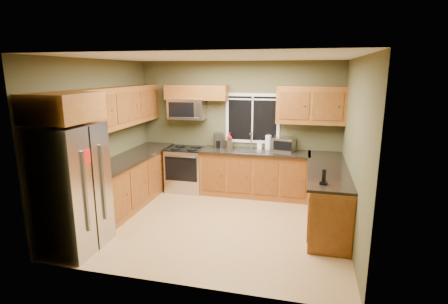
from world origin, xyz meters
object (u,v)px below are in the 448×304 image
at_px(toaster_oven, 283,144).
at_px(soap_bottle_b, 260,145).
at_px(kettle, 229,144).
at_px(coffee_maker, 219,141).
at_px(cordless_phone, 324,180).
at_px(microwave, 187,109).
at_px(range, 186,169).
at_px(paper_towel_roll, 268,142).
at_px(soap_bottle_a, 229,140).
at_px(refrigerator, 71,188).

bearing_deg(toaster_oven, soap_bottle_b, 177.37).
bearing_deg(kettle, coffee_maker, 147.11).
distance_m(kettle, cordless_phone, 2.59).
bearing_deg(microwave, range, -89.98).
distance_m(kettle, paper_towel_roll, 0.80).
bearing_deg(soap_bottle_a, toaster_oven, -1.40).
xyz_separation_m(microwave, cordless_phone, (2.73, -2.00, -0.72)).
bearing_deg(range, soap_bottle_b, 6.28).
bearing_deg(soap_bottle_a, coffee_maker, -178.94).
bearing_deg(kettle, paper_towel_roll, 15.51).
height_order(paper_towel_roll, soap_bottle_b, paper_towel_roll).
xyz_separation_m(microwave, toaster_oven, (2.01, 0.01, -0.65)).
height_order(microwave, soap_bottle_a, microwave).
bearing_deg(kettle, refrigerator, -120.38).
distance_m(toaster_oven, soap_bottle_b, 0.48).
xyz_separation_m(toaster_oven, paper_towel_roll, (-0.31, 0.06, 0.01)).
bearing_deg(refrigerator, soap_bottle_a, 61.64).
height_order(refrigerator, coffee_maker, refrigerator).
distance_m(paper_towel_roll, soap_bottle_a, 0.80).
xyz_separation_m(soap_bottle_a, cordless_phone, (1.83, -2.04, -0.10)).
relative_size(kettle, soap_bottle_a, 0.77).
relative_size(microwave, coffee_maker, 2.58).
relative_size(microwave, paper_towel_roll, 2.38).
xyz_separation_m(coffee_maker, paper_towel_roll, (1.03, 0.04, 0.01)).
bearing_deg(toaster_oven, refrigerator, -132.74).
relative_size(range, kettle, 3.80).
relative_size(microwave, toaster_oven, 1.53).
height_order(toaster_oven, paper_towel_roll, paper_towel_roll).
bearing_deg(refrigerator, coffee_maker, 65.23).
xyz_separation_m(refrigerator, cordless_phone, (3.42, 0.90, 0.11)).
xyz_separation_m(toaster_oven, kettle, (-1.07, -0.15, -0.02)).
bearing_deg(cordless_phone, refrigerator, -165.23).
height_order(soap_bottle_a, cordless_phone, soap_bottle_a).
bearing_deg(refrigerator, soap_bottle_b, 52.94).
distance_m(toaster_oven, soap_bottle_a, 1.11).
xyz_separation_m(paper_towel_roll, soap_bottle_b, (-0.17, -0.04, -0.05)).
distance_m(paper_towel_roll, soap_bottle_b, 0.18).
bearing_deg(cordless_phone, microwave, 143.68).
xyz_separation_m(refrigerator, soap_bottle_b, (2.22, 2.94, 0.14)).
bearing_deg(range, refrigerator, -103.97).
relative_size(toaster_oven, coffee_maker, 1.69).
height_order(coffee_maker, cordless_phone, coffee_maker).
relative_size(refrigerator, soap_bottle_a, 5.59).
bearing_deg(paper_towel_roll, toaster_oven, -11.80).
relative_size(kettle, paper_towel_roll, 0.77).
xyz_separation_m(kettle, cordless_phone, (1.79, -1.87, -0.05)).
xyz_separation_m(range, paper_towel_roll, (1.70, 0.21, 0.62)).
distance_m(coffee_maker, soap_bottle_b, 0.86).
bearing_deg(kettle, microwave, 171.54).
distance_m(refrigerator, range, 2.89).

